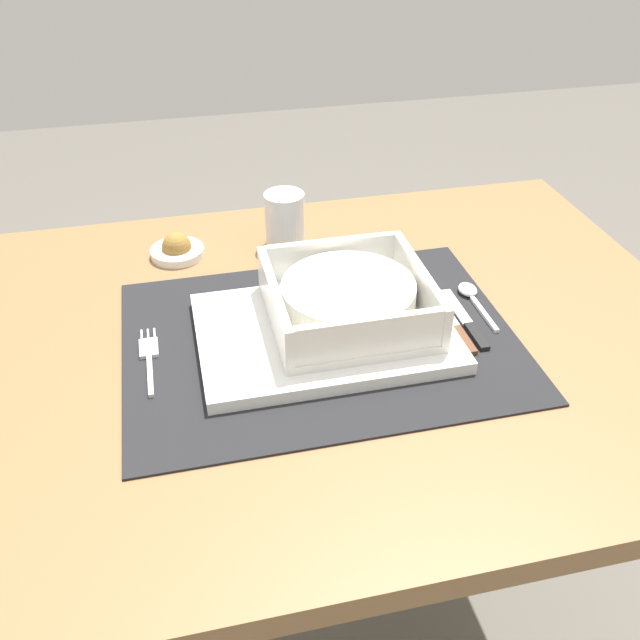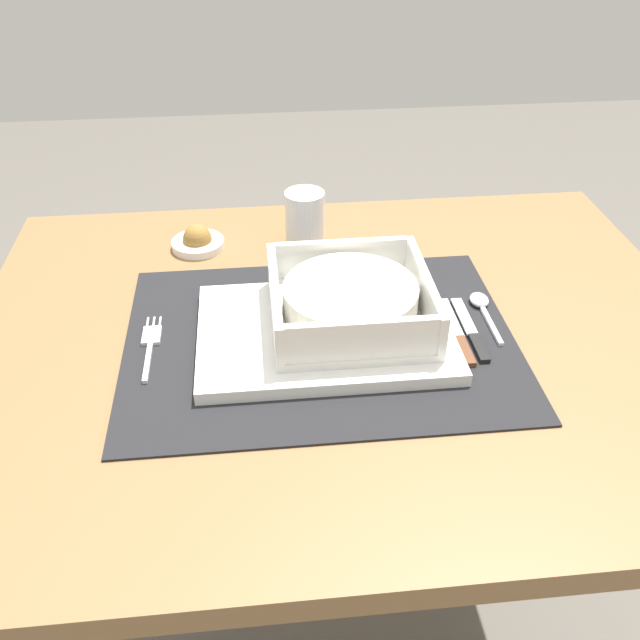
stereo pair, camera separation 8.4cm
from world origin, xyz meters
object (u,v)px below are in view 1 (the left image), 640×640
object	(u,v)px
bread_knife	(454,325)
condiment_saucer	(177,249)
dining_table	(340,399)
spoon	(471,294)
fork	(149,356)
porridge_bowl	(348,300)
butter_knife	(467,322)
drinking_glass	(285,223)

from	to	relation	value
bread_knife	condiment_saucer	bearing A→B (deg)	145.19
dining_table	spoon	bearing A→B (deg)	9.21
dining_table	fork	world-z (taller)	fork
fork	bread_knife	world-z (taller)	bread_knife
dining_table	spoon	distance (m)	0.22
spoon	condiment_saucer	distance (m)	0.42
dining_table	fork	distance (m)	0.26
fork	bread_knife	bearing A→B (deg)	-6.88
fork	bread_knife	size ratio (longest dim) A/B	0.92
dining_table	fork	size ratio (longest dim) A/B	7.27
dining_table	bread_knife	world-z (taller)	bread_knife
porridge_bowl	bread_knife	world-z (taller)	porridge_bowl
porridge_bowl	bread_knife	size ratio (longest dim) A/B	1.38
butter_knife	bread_knife	xyz separation A→B (m)	(-0.02, -0.00, -0.00)
butter_knife	condiment_saucer	size ratio (longest dim) A/B	1.71
porridge_bowl	drinking_glass	size ratio (longest dim) A/B	2.29
bread_knife	condiment_saucer	size ratio (longest dim) A/B	1.78
spoon	drinking_glass	distance (m)	0.29
dining_table	porridge_bowl	world-z (taller)	porridge_bowl
butter_knife	drinking_glass	xyz separation A→B (m)	(-0.18, 0.25, 0.03)
dining_table	condiment_saucer	xyz separation A→B (m)	(-0.19, 0.23, 0.12)
butter_knife	condiment_saucer	distance (m)	0.43
butter_knife	condiment_saucer	world-z (taller)	condiment_saucer
fork	condiment_saucer	xyz separation A→B (m)	(0.05, 0.24, 0.01)
porridge_bowl	butter_knife	bearing A→B (deg)	-10.49
drinking_glass	dining_table	bearing A→B (deg)	-83.41
bread_knife	drinking_glass	bearing A→B (deg)	126.68
drinking_glass	porridge_bowl	bearing A→B (deg)	-81.34
dining_table	spoon	world-z (taller)	spoon
butter_knife	drinking_glass	bearing A→B (deg)	122.63
dining_table	fork	xyz separation A→B (m)	(-0.23, -0.00, 0.12)
spoon	drinking_glass	size ratio (longest dim) A/B	1.32
fork	condiment_saucer	world-z (taller)	condiment_saucer
porridge_bowl	spoon	bearing A→B (deg)	9.09
porridge_bowl	bread_knife	xyz separation A→B (m)	(0.13, -0.03, -0.04)
dining_table	bread_knife	size ratio (longest dim) A/B	6.71
fork	drinking_glass	size ratio (longest dim) A/B	1.53
fork	butter_knife	size ratio (longest dim) A/B	0.96
spoon	bread_knife	distance (m)	0.07
dining_table	butter_knife	distance (m)	0.20
condiment_saucer	fork	bearing A→B (deg)	-101.39
dining_table	drinking_glass	world-z (taller)	drinking_glass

